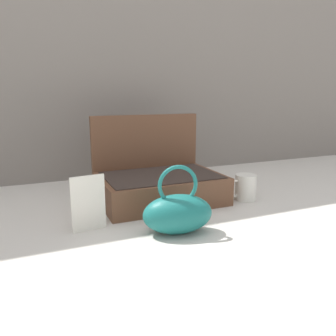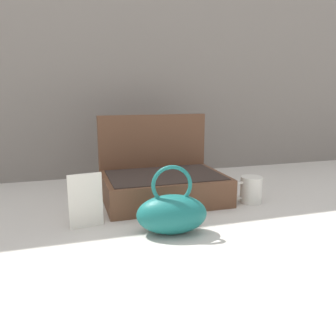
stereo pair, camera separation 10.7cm
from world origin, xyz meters
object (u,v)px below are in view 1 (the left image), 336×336
at_px(teal_pouch_handbag, 178,212).
at_px(info_card_left, 88,203).
at_px(coffee_mug, 245,188).
at_px(open_suitcase, 158,181).

relative_size(teal_pouch_handbag, info_card_left, 1.32).
distance_m(coffee_mug, info_card_left, 0.58).
bearing_deg(coffee_mug, info_card_left, -174.27).
xyz_separation_m(coffee_mug, info_card_left, (-0.58, -0.06, 0.03)).
bearing_deg(coffee_mug, open_suitcase, 155.21).
bearing_deg(coffee_mug, teal_pouch_handbag, -153.71).
bearing_deg(info_card_left, coffee_mug, -2.38).
distance_m(open_suitcase, info_card_left, 0.35).
xyz_separation_m(open_suitcase, info_card_left, (-0.29, -0.19, 0.01)).
height_order(teal_pouch_handbag, coffee_mug, teal_pouch_handbag).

